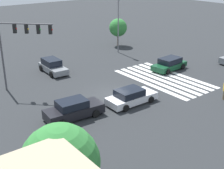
{
  "coord_description": "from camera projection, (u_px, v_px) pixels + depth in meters",
  "views": [
    {
      "loc": [
        -21.72,
        16.89,
        11.99
      ],
      "look_at": [
        0.0,
        0.0,
        1.07
      ],
      "focal_mm": 50.0,
      "sensor_mm": 36.0,
      "label": 1
    }
  ],
  "objects": [
    {
      "name": "street_light_pole_b",
      "position": [
        118.0,
        19.0,
        42.31
      ],
      "size": [
        0.8,
        0.36,
        7.69
      ],
      "color": "slate",
      "rests_on": "ground_plane"
    },
    {
      "name": "car_3",
      "position": [
        169.0,
        64.0,
        36.7
      ],
      "size": [
        2.41,
        4.63,
        1.45
      ],
      "rotation": [
        0.0,
        0.0,
        1.65
      ],
      "color": "#144728",
      "rests_on": "ground_plane"
    },
    {
      "name": "tree_corner_c",
      "position": [
        118.0,
        28.0,
        46.54
      ],
      "size": [
        2.67,
        2.67,
        4.08
      ],
      "color": "brown",
      "rests_on": "ground_plane"
    },
    {
      "name": "car_2",
      "position": [
        74.0,
        109.0,
        25.38
      ],
      "size": [
        2.38,
        4.99,
        1.59
      ],
      "rotation": [
        0.0,
        0.0,
        -1.65
      ],
      "color": "black",
      "rests_on": "ground_plane"
    },
    {
      "name": "car_4",
      "position": [
        53.0,
        66.0,
        35.83
      ],
      "size": [
        4.48,
        2.15,
        1.55
      ],
      "rotation": [
        0.0,
        0.0,
        3.1
      ],
      "color": "gray",
      "rests_on": "ground_plane"
    },
    {
      "name": "crosswalk_markings",
      "position": [
        164.0,
        79.0,
        34.09
      ],
      "size": [
        10.76,
        5.35,
        0.01
      ],
      "rotation": [
        0.0,
        0.0,
        1.57
      ],
      "color": "silver",
      "rests_on": "ground_plane"
    },
    {
      "name": "tree_corner_b",
      "position": [
        60.0,
        163.0,
        14.03
      ],
      "size": [
        3.67,
        3.67,
        5.37
      ],
      "color": "brown",
      "rests_on": "ground_plane"
    },
    {
      "name": "fire_hydrant",
      "position": [
        93.0,
        161.0,
        19.36
      ],
      "size": [
        0.22,
        0.22,
        0.86
      ],
      "color": "red",
      "rests_on": "ground_plane"
    },
    {
      "name": "car_1",
      "position": [
        131.0,
        97.0,
        28.0
      ],
      "size": [
        2.28,
        4.78,
        1.39
      ],
      "rotation": [
        0.0,
        0.0,
        -1.59
      ],
      "color": "silver",
      "rests_on": "ground_plane"
    },
    {
      "name": "traffic_signal_mast",
      "position": [
        19.0,
        39.0,
        29.09
      ],
      "size": [
        3.83,
        3.83,
        6.9
      ],
      "rotation": [
        0.0,
        0.0,
        -2.36
      ],
      "color": "#47474C",
      "rests_on": "ground_plane"
    },
    {
      "name": "ground_plane",
      "position": [
        112.0,
        95.0,
        30.0
      ],
      "size": [
        139.25,
        139.25,
        0.0
      ],
      "primitive_type": "plane",
      "color": "#2B2D30"
    }
  ]
}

